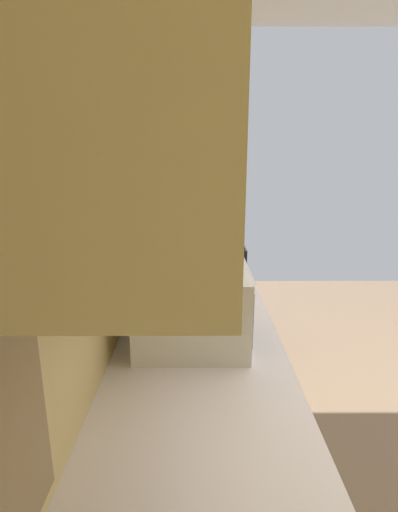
% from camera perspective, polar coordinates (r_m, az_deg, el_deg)
% --- Properties ---
extents(wall_back, '(3.92, 0.12, 2.62)m').
position_cam_1_polar(wall_back, '(1.72, -12.35, 4.64)').
color(wall_back, '#DFBE75').
rests_on(wall_back, ground_plane).
extents(counter_run, '(2.91, 0.63, 0.93)m').
position_cam_1_polar(counter_run, '(1.67, -0.22, -28.36)').
color(counter_run, beige).
rests_on(counter_run, ground_plane).
extents(upper_cabinets, '(1.87, 0.33, 0.64)m').
position_cam_1_polar(upper_cabinets, '(1.23, -7.03, 23.75)').
color(upper_cabinets, beige).
extents(oven_range, '(0.67, 0.67, 1.11)m').
position_cam_1_polar(oven_range, '(3.20, 0.27, -5.55)').
color(oven_range, black).
rests_on(oven_range, ground_plane).
extents(microwave, '(0.45, 0.40, 0.28)m').
position_cam_1_polar(microwave, '(1.46, -0.95, -6.78)').
color(microwave, white).
rests_on(microwave, counter_run).
extents(bowl, '(0.13, 0.13, 0.04)m').
position_cam_1_polar(bowl, '(2.02, 3.11, -3.93)').
color(bowl, '#D84C47').
rests_on(bowl, counter_run).
extents(kettle, '(0.17, 0.12, 0.15)m').
position_cam_1_polar(kettle, '(2.50, 2.47, 0.77)').
color(kettle, red).
rests_on(kettle, counter_run).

